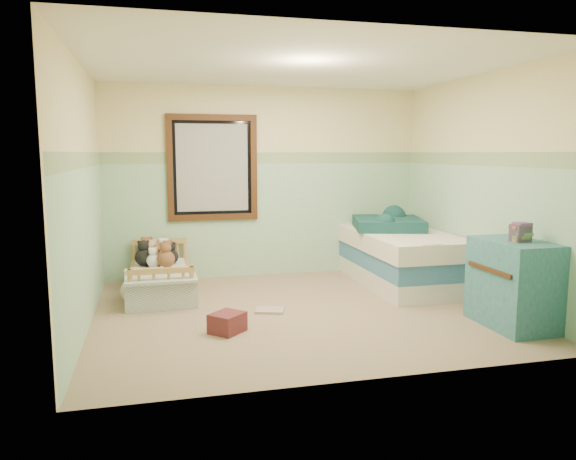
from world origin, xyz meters
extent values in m
cube|color=gray|center=(0.00, 0.00, -0.01)|extent=(4.20, 3.60, 0.02)
cube|color=white|center=(0.00, 0.00, 2.51)|extent=(4.20, 3.60, 0.02)
cube|color=beige|center=(0.00, 1.80, 1.25)|extent=(4.20, 0.04, 2.50)
cube|color=beige|center=(0.00, -1.80, 1.25)|extent=(4.20, 0.04, 2.50)
cube|color=beige|center=(-2.10, 0.00, 1.25)|extent=(0.04, 3.60, 2.50)
cube|color=beige|center=(2.10, 0.00, 1.25)|extent=(0.04, 3.60, 2.50)
cube|color=#8ACB98|center=(0.00, 1.79, 0.75)|extent=(4.20, 0.01, 1.50)
cube|color=#507852|center=(0.00, 1.79, 1.57)|extent=(4.20, 0.01, 0.15)
cube|color=#442312|center=(-0.70, 1.76, 1.45)|extent=(1.16, 0.06, 1.36)
cube|color=beige|center=(-0.70, 1.77, 1.45)|extent=(0.92, 0.01, 1.12)
cube|color=#A97B40|center=(-1.40, 1.05, 0.09)|extent=(0.69, 1.38, 0.18)
cube|color=white|center=(-1.40, 1.05, 0.24)|extent=(0.63, 1.32, 0.12)
cube|color=#778CB2|center=(-1.40, 0.62, 0.31)|extent=(0.75, 0.69, 0.03)
sphere|color=brown|center=(-1.55, 1.55, 0.40)|extent=(0.21, 0.21, 0.21)
sphere|color=white|center=(-1.35, 1.55, 0.40)|extent=(0.20, 0.20, 0.20)
sphere|color=tan|center=(-1.50, 1.33, 0.40)|extent=(0.21, 0.21, 0.21)
sphere|color=black|center=(-1.27, 1.33, 0.39)|extent=(0.18, 0.18, 0.18)
sphere|color=beige|center=(-1.72, 0.77, 0.13)|extent=(0.26, 0.26, 0.26)
sphere|color=tan|center=(-1.45, 0.76, 0.13)|extent=(0.26, 0.26, 0.26)
cube|color=white|center=(1.55, 0.88, 0.11)|extent=(1.00, 2.00, 0.22)
cube|color=#20537D|center=(1.55, 0.88, 0.33)|extent=(1.00, 2.00, 0.22)
cube|color=white|center=(1.55, 0.88, 0.55)|extent=(1.04, 2.04, 0.22)
cube|color=#163F3F|center=(1.50, 1.18, 0.73)|extent=(1.06, 1.09, 0.14)
cube|color=#245E6B|center=(1.83, -0.96, 0.41)|extent=(0.52, 0.83, 0.83)
cube|color=#4C2524|center=(1.83, -1.02, 0.91)|extent=(0.18, 0.15, 0.16)
cube|color=maroon|center=(-0.83, -0.49, 0.09)|extent=(0.38, 0.38, 0.18)
cube|color=#FDAD3C|center=(-0.31, 0.06, 0.01)|extent=(0.34, 0.30, 0.03)
sphere|color=brown|center=(-1.34, 1.12, 0.40)|extent=(0.21, 0.21, 0.21)
sphere|color=white|center=(-1.48, 1.19, 0.38)|extent=(0.16, 0.16, 0.16)
sphere|color=black|center=(-1.59, 1.29, 0.40)|extent=(0.21, 0.21, 0.21)
sphere|color=brown|center=(-1.30, 1.47, 0.39)|extent=(0.19, 0.19, 0.19)
sphere|color=brown|center=(-1.45, 1.30, 0.39)|extent=(0.18, 0.18, 0.18)
camera|label=1|loc=(-1.45, -5.34, 1.64)|focal=34.01mm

